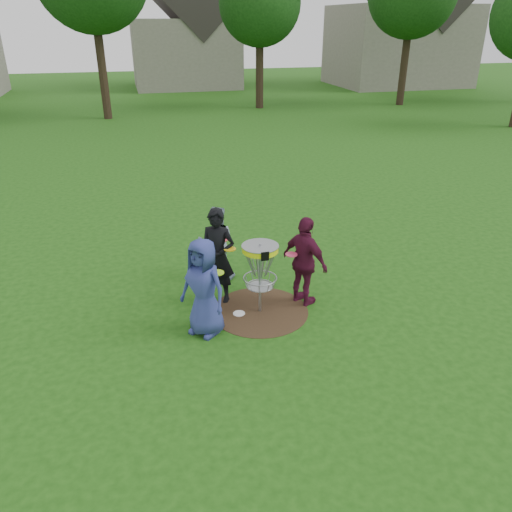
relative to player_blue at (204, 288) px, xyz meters
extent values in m
plane|color=#19470F|center=(1.08, 0.41, -0.87)|extent=(100.00, 100.00, 0.00)
cylinder|color=#47331E|center=(1.08, 0.41, -0.87)|extent=(1.80, 1.80, 0.01)
imported|color=navy|center=(0.00, 0.00, 0.00)|extent=(0.99, 1.00, 1.74)
imported|color=black|center=(0.42, 1.04, 0.05)|extent=(0.80, 0.71, 1.85)
imported|color=gray|center=(0.56, 1.97, -0.09)|extent=(0.91, 0.80, 1.56)
imported|color=#53132E|center=(1.97, 0.52, 0.00)|extent=(0.87, 1.09, 1.74)
cylinder|color=white|center=(0.68, 0.41, -0.86)|extent=(0.22, 0.22, 0.02)
cylinder|color=#9EA0A5|center=(1.08, 0.41, -0.18)|extent=(0.05, 0.05, 1.38)
cylinder|color=#E6F70D|center=(1.08, 0.41, 0.41)|extent=(0.64, 0.64, 0.10)
cylinder|color=#9EA0A5|center=(1.08, 0.41, 0.47)|extent=(0.66, 0.66, 0.01)
cube|color=black|center=(1.08, 0.09, 0.41)|extent=(0.14, 0.02, 0.16)
torus|color=#9EA0A5|center=(1.08, 0.41, -0.17)|extent=(0.62, 0.62, 0.02)
torus|color=#9EA0A5|center=(1.08, 0.41, -0.33)|extent=(0.50, 0.50, 0.02)
cylinder|color=#9EA0A5|center=(1.08, 0.41, -0.34)|extent=(0.44, 0.44, 0.01)
cylinder|color=#B5FE1C|center=(0.26, 0.10, 0.20)|extent=(0.22, 0.22, 0.02)
cylinder|color=yellow|center=(0.63, 0.85, 0.26)|extent=(0.22, 0.22, 0.02)
cylinder|color=#FF4356|center=(0.65, 1.71, 0.09)|extent=(0.22, 0.22, 0.02)
cylinder|color=#ED3E6C|center=(1.69, 0.48, 0.20)|extent=(0.22, 0.22, 0.02)
cylinder|color=#38281C|center=(-1.92, 21.91, 1.44)|extent=(0.46, 0.46, 4.62)
cylinder|color=#38281C|center=(7.08, 23.41, 1.02)|extent=(0.46, 0.46, 3.78)
sphere|color=#164211|center=(7.08, 23.41, 4.89)|extent=(4.68, 4.68, 4.68)
cylinder|color=#38281C|center=(16.08, 22.41, 1.23)|extent=(0.46, 0.46, 4.20)
cube|color=gray|center=(4.08, 35.41, 1.63)|extent=(8.00, 7.00, 5.00)
cube|color=gray|center=(21.08, 32.41, 2.13)|extent=(10.00, 8.00, 6.00)
camera|label=1|loc=(-0.95, -7.28, 4.04)|focal=35.00mm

